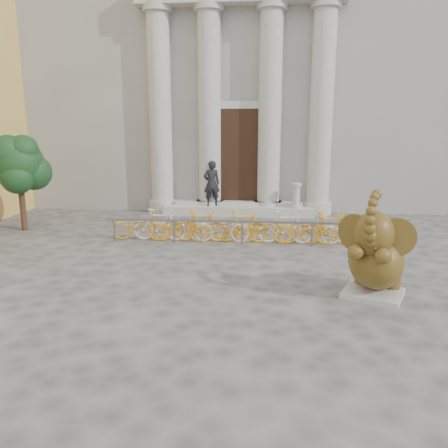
# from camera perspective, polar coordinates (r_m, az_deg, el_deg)

# --- Properties ---
(ground) EXTENTS (80.00, 80.00, 0.00)m
(ground) POSITION_cam_1_polar(r_m,az_deg,el_deg) (8.81, -1.69, -10.57)
(ground) COLOR #474442
(ground) RESTS_ON ground
(classical_building) EXTENTS (22.00, 10.70, 12.00)m
(classical_building) POSITION_cam_1_polar(r_m,az_deg,el_deg) (23.15, 2.80, 18.70)
(classical_building) COLOR gray
(classical_building) RESTS_ON ground
(entrance_steps) EXTENTS (6.00, 1.20, 0.36)m
(entrance_steps) POSITION_cam_1_polar(r_m,az_deg,el_deg) (17.78, 1.87, 1.84)
(entrance_steps) COLOR #A8A59E
(entrance_steps) RESTS_ON ground
(elephant_statue) EXTENTS (1.57, 1.81, 2.28)m
(elephant_statue) POSITION_cam_1_polar(r_m,az_deg,el_deg) (9.48, 19.15, -4.26)
(elephant_statue) COLOR #A8A59E
(elephant_statue) RESTS_ON ground
(bike_rack) EXTENTS (8.32, 0.53, 1.00)m
(bike_rack) POSITION_cam_1_polar(r_m,az_deg,el_deg) (13.35, 2.43, -0.31)
(bike_rack) COLOR slate
(bike_rack) RESTS_ON ground
(tree) EXTENTS (1.86, 1.70, 3.23)m
(tree) POSITION_cam_1_polar(r_m,az_deg,el_deg) (16.20, -25.19, 7.05)
(tree) COLOR #332114
(tree) RESTS_ON ground
(pedestrian) EXTENTS (0.76, 0.60, 1.82)m
(pedestrian) POSITION_cam_1_polar(r_m,az_deg,el_deg) (17.60, -1.63, 5.33)
(pedestrian) COLOR black
(pedestrian) RESTS_ON entrance_steps
(balustrade_post) EXTENTS (0.40, 0.40, 0.98)m
(balustrade_post) POSITION_cam_1_polar(r_m,az_deg,el_deg) (17.40, 9.39, 3.55)
(balustrade_post) COLOR #A8A59E
(balustrade_post) RESTS_ON entrance_steps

